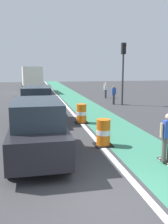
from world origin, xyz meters
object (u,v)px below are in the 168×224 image
object	(u,v)px
skateboarder_on_lane	(168,137)
parked_suv_second	(38,103)
delivery_truck_down_block	(31,77)
traffic_light_corner	(123,63)
pedestrian_crossing	(106,90)
pedestrian_waiting	(114,94)
parked_suv_nearest	(38,129)
traffic_barrel_front	(103,133)
traffic_barrel_mid	(81,114)

from	to	relation	value
skateboarder_on_lane	parked_suv_second	size ratio (longest dim) A/B	0.36
delivery_truck_down_block	traffic_light_corner	size ratio (longest dim) A/B	1.51
skateboarder_on_lane	parked_suv_second	bearing A→B (deg)	117.54
pedestrian_crossing	pedestrian_waiting	distance (m)	4.37
pedestrian_crossing	pedestrian_waiting	bearing A→B (deg)	-97.47
delivery_truck_down_block	traffic_light_corner	world-z (taller)	traffic_light_corner
delivery_truck_down_block	pedestrian_waiting	bearing A→B (deg)	-62.39
delivery_truck_down_block	parked_suv_nearest	bearing A→B (deg)	-89.39
pedestrian_crossing	traffic_barrel_front	bearing A→B (deg)	-106.86
delivery_truck_down_block	pedestrian_waiting	size ratio (longest dim) A/B	4.80
traffic_barrel_front	delivery_truck_down_block	world-z (taller)	delivery_truck_down_block
traffic_barrel_front	pedestrian_waiting	bearing A→B (deg)	69.60
parked_suv_nearest	parked_suv_second	size ratio (longest dim) A/B	0.98
parked_suv_nearest	parked_suv_second	xyz separation A→B (m)	(0.12, 6.27, 0.00)
traffic_light_corner	pedestrian_waiting	distance (m)	2.75
traffic_barrel_front	traffic_barrel_mid	distance (m)	4.28
traffic_barrel_mid	delivery_truck_down_block	bearing A→B (deg)	98.10
parked_suv_nearest	delivery_truck_down_block	bearing A→B (deg)	90.61
pedestrian_crossing	pedestrian_waiting	size ratio (longest dim) A/B	1.00
traffic_barrel_mid	traffic_barrel_front	bearing A→B (deg)	-89.11
delivery_truck_down_block	pedestrian_waiting	xyz separation A→B (m)	(6.91, -13.21, -0.98)
traffic_barrel_front	delivery_truck_down_block	distance (m)	24.25
parked_suv_second	traffic_barrel_front	bearing A→B (deg)	-65.24
skateboarder_on_lane	parked_suv_nearest	bearing A→B (deg)	161.05
parked_suv_nearest	traffic_barrel_mid	size ratio (longest dim) A/B	4.22
traffic_barrel_front	traffic_light_corner	world-z (taller)	traffic_light_corner
skateboarder_on_lane	traffic_barrel_mid	distance (m)	6.76
parked_suv_second	pedestrian_crossing	size ratio (longest dim) A/B	2.92
delivery_truck_down_block	pedestrian_waiting	distance (m)	14.94
parked_suv_nearest	pedestrian_crossing	world-z (taller)	parked_suv_nearest
delivery_truck_down_block	skateboarder_on_lane	bearing A→B (deg)	-80.52
parked_suv_nearest	traffic_barrel_front	bearing A→B (deg)	18.33
skateboarder_on_lane	traffic_light_corner	distance (m)	13.23
pedestrian_waiting	parked_suv_second	bearing A→B (deg)	-140.23
traffic_barrel_mid	traffic_light_corner	size ratio (longest dim) A/B	0.21
traffic_barrel_mid	delivery_truck_down_block	distance (m)	20.00
parked_suv_second	traffic_barrel_mid	size ratio (longest dim) A/B	4.31
delivery_truck_down_block	traffic_barrel_mid	bearing A→B (deg)	-81.90
skateboarder_on_lane	pedestrian_waiting	bearing A→B (deg)	79.15
traffic_light_corner	delivery_truck_down_block	bearing A→B (deg)	118.62
traffic_barrel_front	traffic_barrel_mid	bearing A→B (deg)	90.89
parked_suv_nearest	traffic_light_corner	size ratio (longest dim) A/B	0.90
traffic_barrel_front	pedestrian_crossing	world-z (taller)	pedestrian_crossing
traffic_light_corner	traffic_barrel_front	bearing A→B (deg)	-114.11
parked_suv_second	traffic_barrel_front	size ratio (longest dim) A/B	4.31
parked_suv_nearest	traffic_light_corner	world-z (taller)	traffic_light_corner
parked_suv_second	delivery_truck_down_block	xyz separation A→B (m)	(-0.39, 18.64, 0.81)
parked_suv_nearest	pedestrian_waiting	world-z (taller)	parked_suv_nearest
skateboarder_on_lane	parked_suv_nearest	xyz separation A→B (m)	(-4.13, 1.42, 0.12)
traffic_barrel_mid	pedestrian_crossing	distance (m)	11.85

